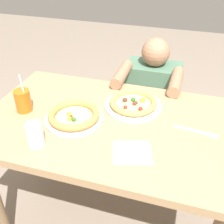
{
  "coord_description": "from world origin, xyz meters",
  "views": [
    {
      "loc": [
        0.33,
        -1.04,
        1.54
      ],
      "look_at": [
        -0.0,
        0.03,
        0.78
      ],
      "focal_mm": 44.41,
      "sensor_mm": 36.0,
      "label": 1
    }
  ],
  "objects_px": {
    "pizza_near": "(74,116)",
    "water_cup_clear": "(35,134)",
    "drink_cup_colored": "(23,101)",
    "pizza_far": "(133,104)",
    "fork": "(198,132)",
    "diner_seated": "(150,107)"
  },
  "relations": [
    {
      "from": "pizza_near",
      "to": "water_cup_clear",
      "type": "bearing_deg",
      "value": -111.04
    },
    {
      "from": "pizza_far",
      "to": "water_cup_clear",
      "type": "xyz_separation_m",
      "value": [
        -0.33,
        -0.41,
        0.04
      ]
    },
    {
      "from": "drink_cup_colored",
      "to": "pizza_near",
      "type": "bearing_deg",
      "value": -0.73
    },
    {
      "from": "diner_seated",
      "to": "pizza_near",
      "type": "bearing_deg",
      "value": -111.13
    },
    {
      "from": "pizza_near",
      "to": "drink_cup_colored",
      "type": "bearing_deg",
      "value": 179.27
    },
    {
      "from": "pizza_far",
      "to": "fork",
      "type": "relative_size",
      "value": 1.48
    },
    {
      "from": "pizza_near",
      "to": "water_cup_clear",
      "type": "height_order",
      "value": "water_cup_clear"
    },
    {
      "from": "pizza_near",
      "to": "fork",
      "type": "xyz_separation_m",
      "value": [
        0.58,
        0.08,
        -0.02
      ]
    },
    {
      "from": "pizza_near",
      "to": "water_cup_clear",
      "type": "relative_size",
      "value": 2.66
    },
    {
      "from": "pizza_far",
      "to": "fork",
      "type": "distance_m",
      "value": 0.36
    },
    {
      "from": "pizza_near",
      "to": "water_cup_clear",
      "type": "distance_m",
      "value": 0.23
    },
    {
      "from": "fork",
      "to": "water_cup_clear",
      "type": "bearing_deg",
      "value": -156.2
    },
    {
      "from": "water_cup_clear",
      "to": "fork",
      "type": "bearing_deg",
      "value": 23.8
    },
    {
      "from": "pizza_far",
      "to": "diner_seated",
      "type": "distance_m",
      "value": 0.61
    },
    {
      "from": "diner_seated",
      "to": "water_cup_clear",
      "type": "bearing_deg",
      "value": -111.11
    },
    {
      "from": "pizza_far",
      "to": "fork",
      "type": "bearing_deg",
      "value": -20.01
    },
    {
      "from": "pizza_far",
      "to": "fork",
      "type": "height_order",
      "value": "pizza_far"
    },
    {
      "from": "pizza_far",
      "to": "drink_cup_colored",
      "type": "relative_size",
      "value": 1.48
    },
    {
      "from": "pizza_near",
      "to": "pizza_far",
      "type": "distance_m",
      "value": 0.32
    },
    {
      "from": "pizza_near",
      "to": "water_cup_clear",
      "type": "xyz_separation_m",
      "value": [
        -0.08,
        -0.22,
        0.03
      ]
    },
    {
      "from": "pizza_near",
      "to": "drink_cup_colored",
      "type": "relative_size",
      "value": 1.4
    },
    {
      "from": "pizza_near",
      "to": "fork",
      "type": "height_order",
      "value": "pizza_near"
    }
  ]
}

